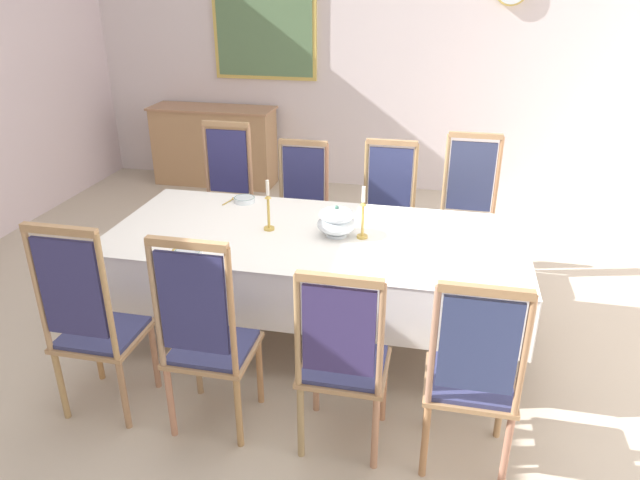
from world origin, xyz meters
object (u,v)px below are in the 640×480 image
chair_south_b (207,337)px  candlestick_west (268,210)px  candlestick_east (363,218)px  spoon_primary (233,199)px  chair_north_b (300,207)px  framed_painting (264,34)px  chair_north_c (387,212)px  chair_south_a (92,322)px  bowl_near_right (188,253)px  chair_south_d (472,375)px  chair_south_c (343,359)px  spoon_secondary (173,252)px  soup_tureen (337,221)px  dining_table (315,244)px  chair_north_a (225,196)px  sideboard (215,146)px  bowl_near_left (244,199)px  chair_north_d (468,214)px

chair_south_b → candlestick_west: (0.04, 1.00, 0.32)m
candlestick_east → spoon_primary: bearing=155.3°
chair_north_b → framed_painting: bearing=-66.9°
chair_north_c → candlestick_east: chair_north_c is taller
chair_south_a → bowl_near_right: 0.65m
chair_south_d → chair_south_c: bearing=179.9°
candlestick_west → spoon_secondary: 0.66m
chair_south_b → candlestick_east: size_ratio=3.48×
chair_south_b → spoon_primary: chair_south_b is taller
soup_tureen → chair_south_c: bearing=-77.3°
soup_tureen → chair_north_c: bearing=77.4°
dining_table → chair_north_a: (-1.00, 1.00, -0.11)m
chair_north_c → framed_painting: (-1.66, 2.21, 1.13)m
dining_table → chair_north_b: (-0.35, 0.99, -0.15)m
bowl_near_right → spoon_secondary: bowl_near_right is taller
dining_table → spoon_secondary: (-0.77, -0.46, 0.08)m
bowl_near_right → framed_painting: 3.85m
chair_south_d → sideboard: bearing=125.9°
sideboard → spoon_primary: bearing=114.8°
chair_south_a → chair_north_b: size_ratio=1.11×
chair_south_a → chair_south_b: size_ratio=1.01×
chair_north_c → bowl_near_right: (-1.02, -1.48, 0.23)m
dining_table → chair_south_b: 1.06m
chair_north_b → chair_north_c: size_ratio=0.96×
dining_table → bowl_near_left: bearing=144.4°
chair_south_c → bowl_near_left: (-0.99, 1.44, 0.24)m
chair_south_a → chair_north_a: 2.00m
spoon_primary → chair_south_b: bearing=-62.3°
candlestick_west → soup_tureen: bearing=-0.0°
chair_south_b → framed_painting: bearing=102.6°
chair_south_a → candlestick_west: size_ratio=3.54×
soup_tureen → framed_painting: bearing=114.1°
chair_north_a → spoon_primary: 0.62m
chair_north_c → soup_tureen: chair_north_c is taller
chair_south_d → candlestick_east: candlestick_east is taller
chair_south_a → soup_tureen: chair_south_a is taller
candlestick_east → soup_tureen: bearing=-180.0°
framed_painting → bowl_near_right: bearing=-80.3°
chair_north_d → soup_tureen: 1.34m
chair_north_b → chair_north_c: bearing=-179.8°
chair_south_c → chair_south_a: bearing=-179.7°
chair_north_b → chair_south_c: size_ratio=0.99×
chair_south_a → chair_north_b: 2.10m
candlestick_west → candlestick_east: bearing=0.0°
chair_south_c → spoon_secondary: 1.27m
chair_north_d → spoon_primary: 1.81m
chair_south_b → chair_north_c: (0.71, 2.00, -0.02)m
bowl_near_left → bowl_near_right: same height
sideboard → chair_south_b: bearing=111.1°
bowl_near_left → spoon_secondary: size_ratio=0.87×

